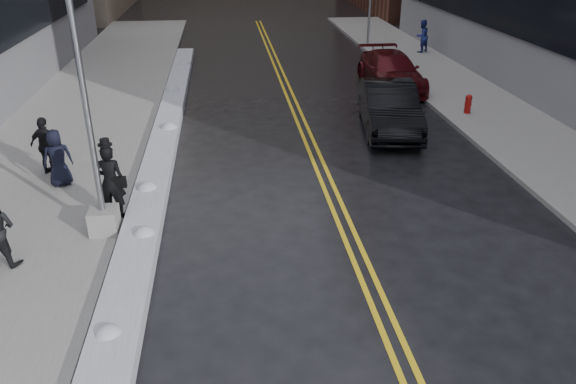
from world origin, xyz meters
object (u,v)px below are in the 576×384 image
object	(u,v)px
pedestrian_c	(58,158)
pedestrian_d	(46,146)
lamppost	(91,137)
pedestrian_east	(422,36)
car_black	(389,108)
pedestrian_fedora	(110,182)
car_maroon	(391,71)
fire_hydrant	(468,103)

from	to	relation	value
pedestrian_c	pedestrian_d	bearing A→B (deg)	-80.96
pedestrian_c	lamppost	bearing A→B (deg)	98.75
pedestrian_c	pedestrian_east	xyz separation A→B (m)	(15.96, 16.50, 0.09)
lamppost	pedestrian_c	bearing A→B (deg)	120.33
lamppost	pedestrian_d	distance (m)	4.63
car_black	pedestrian_d	bearing A→B (deg)	-156.87
lamppost	car_black	distance (m)	11.24
lamppost	pedestrian_east	xyz separation A→B (m)	(14.27, 19.40, -1.49)
pedestrian_d	pedestrian_fedora	bearing A→B (deg)	146.90
pedestrian_east	car_black	world-z (taller)	pedestrian_east
pedestrian_east	car_black	xyz separation A→B (m)	(-5.47, -12.61, -0.19)
lamppost	pedestrian_d	world-z (taller)	lamppost
pedestrian_east	car_maroon	size ratio (longest dim) A/B	0.33
lamppost	pedestrian_east	world-z (taller)	lamppost
pedestrian_d	car_maroon	bearing A→B (deg)	-126.58
lamppost	car_black	world-z (taller)	lamppost
fire_hydrant	car_black	size ratio (longest dim) A/B	0.14
pedestrian_fedora	pedestrian_c	size ratio (longest dim) A/B	1.18
fire_hydrant	car_black	world-z (taller)	car_black
pedestrian_fedora	pedestrian_d	distance (m)	3.78
pedestrian_d	pedestrian_east	bearing A→B (deg)	-117.31
pedestrian_east	pedestrian_d	bearing A→B (deg)	13.45
pedestrian_c	pedestrian_d	distance (m)	1.01
pedestrian_fedora	pedestrian_east	xyz separation A→B (m)	(14.17, 18.62, -0.05)
lamppost	pedestrian_c	size ratio (longest dim) A/B	4.72
pedestrian_d	car_black	distance (m)	11.42
lamppost	pedestrian_c	distance (m)	3.71
pedestrian_fedora	car_maroon	size ratio (longest dim) A/B	0.35
lamppost	fire_hydrant	distance (m)	14.81
fire_hydrant	pedestrian_c	size ratio (longest dim) A/B	0.45
car_maroon	pedestrian_d	bearing A→B (deg)	-145.46
pedestrian_fedora	pedestrian_c	bearing A→B (deg)	-46.54
fire_hydrant	car_maroon	xyz separation A→B (m)	(-1.83, 4.40, 0.24)
pedestrian_fedora	pedestrian_d	size ratio (longest dim) A/B	1.11
pedestrian_fedora	pedestrian_d	bearing A→B (deg)	-49.11
lamppost	car_black	xyz separation A→B (m)	(8.80, 6.79, -1.68)
pedestrian_fedora	car_black	world-z (taller)	pedestrian_fedora
fire_hydrant	pedestrian_c	bearing A→B (deg)	-159.97
fire_hydrant	pedestrian_east	world-z (taller)	pedestrian_east
pedestrian_c	car_maroon	size ratio (longest dim) A/B	0.30
car_black	pedestrian_fedora	bearing A→B (deg)	-137.59
pedestrian_c	pedestrian_east	distance (m)	22.96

